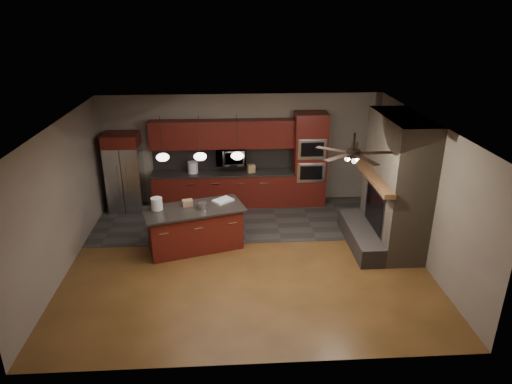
{
  "coord_description": "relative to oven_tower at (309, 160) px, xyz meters",
  "views": [
    {
      "loc": [
        -0.31,
        -8.13,
        4.78
      ],
      "look_at": [
        0.22,
        0.6,
        1.2
      ],
      "focal_mm": 32.0,
      "sensor_mm": 36.0,
      "label": 1
    }
  ],
  "objects": [
    {
      "name": "paint_can",
      "position": [
        -2.59,
        -2.25,
        -0.21
      ],
      "size": [
        0.26,
        0.26,
        0.13
      ],
      "primitive_type": "cylinder",
      "rotation": [
        0.0,
        0.0,
        0.52
      ],
      "color": "#A7A7AC",
      "rests_on": "kitchen_island"
    },
    {
      "name": "paint_tray",
      "position": [
        -2.17,
        -1.88,
        -0.25
      ],
      "size": [
        0.49,
        0.47,
        0.04
      ],
      "primitive_type": "cube",
      "rotation": [
        0.0,
        0.0,
        0.68
      ],
      "color": "silver",
      "rests_on": "kitchen_island"
    },
    {
      "name": "microwave",
      "position": [
        -1.98,
        0.06,
        0.11
      ],
      "size": [
        0.73,
        0.41,
        0.5
      ],
      "primitive_type": "imported",
      "color": "silver",
      "rests_on": "back_cabinetry"
    },
    {
      "name": "left_wall",
      "position": [
        -5.2,
        -2.69,
        0.21
      ],
      "size": [
        0.02,
        6.0,
        2.8
      ],
      "primitive_type": "cube",
      "color": "slate",
      "rests_on": "ground"
    },
    {
      "name": "counter_bucket",
      "position": [
        -2.93,
        0.01,
        -0.15
      ],
      "size": [
        0.33,
        0.33,
        0.28
      ],
      "primitive_type": "cylinder",
      "rotation": [
        0.0,
        0.0,
        0.38
      ],
      "color": "white",
      "rests_on": "back_cabinetry"
    },
    {
      "name": "right_wall",
      "position": [
        1.8,
        -2.69,
        0.21
      ],
      "size": [
        0.02,
        6.0,
        2.8
      ],
      "primitive_type": "cube",
      "color": "slate",
      "rests_on": "ground"
    },
    {
      "name": "back_wall",
      "position": [
        -1.7,
        0.31,
        0.21
      ],
      "size": [
        7.0,
        0.02,
        2.8
      ],
      "primitive_type": "cube",
      "color": "slate",
      "rests_on": "ground"
    },
    {
      "name": "pendant_right",
      "position": [
        -1.85,
        -1.99,
        0.77
      ],
      "size": [
        0.26,
        0.26,
        0.92
      ],
      "color": "black",
      "rests_on": "ceiling"
    },
    {
      "name": "pendant_center",
      "position": [
        -2.6,
        -1.99,
        0.77
      ],
      "size": [
        0.26,
        0.26,
        0.92
      ],
      "color": "black",
      "rests_on": "ceiling"
    },
    {
      "name": "kitchen_island",
      "position": [
        -2.77,
        -2.21,
        -0.73
      ],
      "size": [
        2.21,
        1.46,
        0.92
      ],
      "rotation": [
        0.0,
        0.0,
        0.29
      ],
      "color": "#530F11",
      "rests_on": "ground"
    },
    {
      "name": "counter_box",
      "position": [
        -1.48,
        -0.04,
        -0.19
      ],
      "size": [
        0.21,
        0.18,
        0.2
      ],
      "primitive_type": "cube",
      "rotation": [
        0.0,
        0.0,
        0.29
      ],
      "color": "tan",
      "rests_on": "back_cabinetry"
    },
    {
      "name": "ceiling",
      "position": [
        -1.7,
        -2.69,
        1.61
      ],
      "size": [
        7.0,
        6.0,
        0.02
      ],
      "primitive_type": "cube",
      "color": "white",
      "rests_on": "back_wall"
    },
    {
      "name": "oven_tower",
      "position": [
        0.0,
        0.0,
        0.0
      ],
      "size": [
        0.8,
        0.63,
        2.38
      ],
      "color": "#530F11",
      "rests_on": "ground"
    },
    {
      "name": "white_bucket",
      "position": [
        -3.51,
        -2.22,
        -0.15
      ],
      "size": [
        0.31,
        0.31,
        0.25
      ],
      "primitive_type": "cylinder",
      "rotation": [
        0.0,
        0.0,
        0.48
      ],
      "color": "silver",
      "rests_on": "kitchen_island"
    },
    {
      "name": "ceiling_fan",
      "position": [
        0.1,
        -3.49,
        1.27
      ],
      "size": [
        1.27,
        1.33,
        0.41
      ],
      "color": "black",
      "rests_on": "ceiling"
    },
    {
      "name": "ground",
      "position": [
        -1.7,
        -2.69,
        -1.19
      ],
      "size": [
        7.0,
        7.0,
        0.0
      ],
      "primitive_type": "plane",
      "color": "brown",
      "rests_on": "ground"
    },
    {
      "name": "back_cabinetry",
      "position": [
        -2.18,
        0.05,
        -0.3
      ],
      "size": [
        3.59,
        0.64,
        2.2
      ],
      "color": "#530F11",
      "rests_on": "ground"
    },
    {
      "name": "slate_tile_patch",
      "position": [
        -1.7,
        -0.89,
        -1.19
      ],
      "size": [
        7.0,
        2.4,
        0.01
      ],
      "primitive_type": "cube",
      "color": "#312F2C",
      "rests_on": "ground"
    },
    {
      "name": "refrigerator",
      "position": [
        -4.6,
        -0.07,
        -0.21
      ],
      "size": [
        0.83,
        0.75,
        1.96
      ],
      "color": "silver",
      "rests_on": "ground"
    },
    {
      "name": "cardboard_box",
      "position": [
        -2.9,
        -2.08,
        -0.21
      ],
      "size": [
        0.24,
        0.2,
        0.13
      ],
      "primitive_type": "cube",
      "rotation": [
        0.0,
        0.0,
        0.24
      ],
      "color": "#946C4C",
      "rests_on": "kitchen_island"
    },
    {
      "name": "fireplace_column",
      "position": [
        1.34,
        -2.29,
        0.11
      ],
      "size": [
        1.3,
        2.1,
        2.8
      ],
      "color": "brown",
      "rests_on": "ground"
    },
    {
      "name": "pendant_left",
      "position": [
        -3.35,
        -1.99,
        0.77
      ],
      "size": [
        0.26,
        0.26,
        0.92
      ],
      "color": "black",
      "rests_on": "ceiling"
    }
  ]
}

